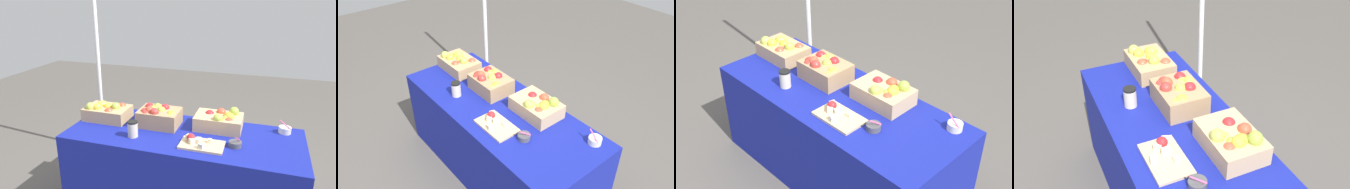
# 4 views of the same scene
# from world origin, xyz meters

# --- Properties ---
(ground_plane) EXTENTS (10.00, 10.00, 0.00)m
(ground_plane) POSITION_xyz_m (0.00, 0.00, 0.00)
(ground_plane) COLOR #56514C
(table) EXTENTS (1.90, 0.76, 0.74)m
(table) POSITION_xyz_m (0.00, 0.00, 0.37)
(table) COLOR navy
(table) RESTS_ON ground_plane
(apple_crate_left) EXTENTS (0.39, 0.26, 0.17)m
(apple_crate_left) POSITION_xyz_m (-0.73, 0.08, 0.81)
(apple_crate_left) COLOR tan
(apple_crate_left) RESTS_ON table
(apple_crate_middle) EXTENTS (0.34, 0.27, 0.18)m
(apple_crate_middle) POSITION_xyz_m (-0.24, 0.10, 0.83)
(apple_crate_middle) COLOR tan
(apple_crate_middle) RESTS_ON table
(apple_crate_right) EXTENTS (0.39, 0.27, 0.18)m
(apple_crate_right) POSITION_xyz_m (0.27, 0.18, 0.81)
(apple_crate_right) COLOR tan
(apple_crate_right) RESTS_ON table
(cutting_board_front) EXTENTS (0.33, 0.21, 0.08)m
(cutting_board_front) POSITION_xyz_m (0.17, -0.17, 0.76)
(cutting_board_front) COLOR #D1B284
(cutting_board_front) RESTS_ON table
(sample_bowl_near) EXTENTS (0.10, 0.10, 0.11)m
(sample_bowl_near) POSITION_xyz_m (0.79, 0.26, 0.77)
(sample_bowl_near) COLOR silver
(sample_bowl_near) RESTS_ON table
(sample_bowl_mid) EXTENTS (0.10, 0.10, 0.10)m
(sample_bowl_mid) POSITION_xyz_m (0.43, -0.10, 0.76)
(sample_bowl_mid) COLOR #4C4C51
(sample_bowl_mid) RESTS_ON table
(coffee_cup) EXTENTS (0.08, 0.08, 0.13)m
(coffee_cup) POSITION_xyz_m (-0.36, -0.18, 0.81)
(coffee_cup) COLOR beige
(coffee_cup) RESTS_ON table
(tent_pole) EXTENTS (0.04, 0.04, 2.26)m
(tent_pole) POSITION_xyz_m (-1.18, 0.73, 1.13)
(tent_pole) COLOR white
(tent_pole) RESTS_ON ground_plane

